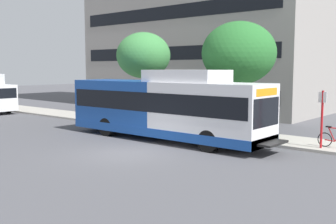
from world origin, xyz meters
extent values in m
plane|color=#4C4C51|center=(0.00, 8.00, 0.00)|extent=(120.00, 120.00, 0.00)
cube|color=#A8A399|center=(7.00, 6.00, 0.07)|extent=(3.00, 56.00, 0.14)
cube|color=white|center=(3.69, -1.88, 1.69)|extent=(2.54, 5.80, 2.73)
cube|color=#19479E|center=(3.69, 3.92, 1.69)|extent=(2.54, 5.80, 2.73)
cube|color=#19479E|center=(3.69, 1.02, 0.54)|extent=(2.57, 11.60, 0.44)
cube|color=black|center=(3.69, 1.02, 2.05)|extent=(2.58, 11.25, 0.96)
cube|color=black|center=(3.69, -4.74, 1.85)|extent=(2.34, 0.10, 1.24)
cube|color=orange|center=(3.69, -4.75, 2.72)|extent=(1.91, 0.08, 0.32)
cube|color=white|center=(3.69, -0.43, 3.35)|extent=(2.16, 4.06, 0.60)
cube|color=black|center=(3.69, -5.13, 0.55)|extent=(1.78, 0.60, 0.10)
cylinder|color=black|center=(2.56, -2.57, 0.50)|extent=(0.30, 1.00, 1.00)
cylinder|color=black|center=(4.82, -2.57, 0.50)|extent=(0.30, 1.00, 1.00)
cylinder|color=black|center=(2.56, 4.21, 0.50)|extent=(0.30, 1.00, 1.00)
cylinder|color=black|center=(4.82, 4.21, 0.50)|extent=(0.30, 1.00, 1.00)
cylinder|color=red|center=(6.08, -6.30, 1.44)|extent=(0.10, 0.10, 2.60)
cube|color=white|center=(6.06, -6.30, 2.44)|extent=(0.04, 0.36, 0.48)
torus|color=black|center=(6.48, -6.33, 0.47)|extent=(0.04, 0.66, 0.66)
cylinder|color=#B2191E|center=(6.48, -6.63, 0.74)|extent=(0.05, 0.34, 0.62)
cylinder|color=#B2191E|center=(6.48, -6.56, 0.46)|extent=(0.05, 0.45, 0.08)
cube|color=black|center=(6.48, -6.48, 1.08)|extent=(0.12, 0.24, 0.06)
cylinder|color=#4C3823|center=(7.78, -0.98, 1.58)|extent=(0.28, 0.28, 2.87)
ellipsoid|color=#286B2D|center=(7.78, -0.98, 4.57)|extent=(4.14, 4.14, 3.52)
cylinder|color=#4C3823|center=(8.10, 6.67, 1.68)|extent=(0.28, 0.28, 3.08)
ellipsoid|color=#3D8442|center=(8.10, 6.67, 4.61)|extent=(3.70, 3.70, 3.14)
cube|color=black|center=(3.86, 17.85, 1.75)|extent=(2.07, 0.08, 0.80)
cylinder|color=black|center=(4.89, 19.26, 0.46)|extent=(0.26, 0.92, 0.92)
cube|color=black|center=(19.32, 9.14, 1.65)|extent=(11.38, 19.92, 1.10)
cube|color=black|center=(19.32, 9.14, 4.96)|extent=(11.38, 19.92, 1.10)
cube|color=black|center=(19.32, 9.14, 8.27)|extent=(11.38, 19.92, 1.10)
camera|label=1|loc=(-12.15, -12.65, 3.72)|focal=43.26mm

